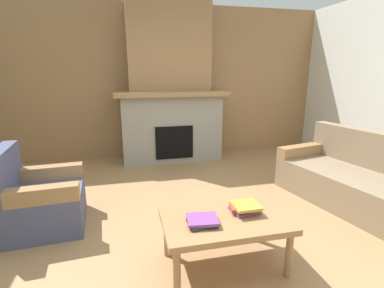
# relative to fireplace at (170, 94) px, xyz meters

# --- Properties ---
(ground) EXTENTS (9.00, 9.00, 0.00)m
(ground) POSITION_rel_fireplace_xyz_m (0.00, -2.62, -1.16)
(ground) COLOR #9E754C
(wall_back_wood_panel) EXTENTS (6.00, 0.12, 2.70)m
(wall_back_wood_panel) POSITION_rel_fireplace_xyz_m (0.00, 0.38, 0.19)
(wall_back_wood_panel) COLOR #997047
(wall_back_wood_panel) RESTS_ON ground
(fireplace) EXTENTS (1.90, 0.82, 2.70)m
(fireplace) POSITION_rel_fireplace_xyz_m (0.00, 0.00, 0.00)
(fireplace) COLOR gray
(fireplace) RESTS_ON ground
(couch) EXTENTS (1.19, 1.93, 0.85)m
(couch) POSITION_rel_fireplace_xyz_m (1.87, -2.40, -0.88)
(couch) COLOR #847056
(couch) RESTS_ON ground
(armchair) EXTENTS (0.82, 0.82, 0.85)m
(armchair) POSITION_rel_fireplace_xyz_m (-1.70, -2.09, -0.87)
(armchair) COLOR #474C6B
(armchair) RESTS_ON ground
(coffee_table) EXTENTS (1.00, 0.60, 0.43)m
(coffee_table) POSITION_rel_fireplace_xyz_m (-0.06, -3.09, -0.79)
(coffee_table) COLOR #997047
(coffee_table) RESTS_ON ground
(book_stack_near_edge) EXTENTS (0.25, 0.23, 0.05)m
(book_stack_near_edge) POSITION_rel_fireplace_xyz_m (-0.26, -3.14, -0.71)
(book_stack_near_edge) COLOR #2D2D33
(book_stack_near_edge) RESTS_ON coffee_table
(book_stack_center) EXTENTS (0.25, 0.23, 0.08)m
(book_stack_center) POSITION_rel_fireplace_xyz_m (0.13, -3.03, -0.70)
(book_stack_center) COLOR #7A3D84
(book_stack_center) RESTS_ON coffee_table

